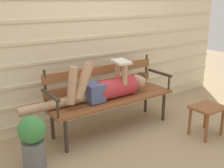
{
  "coord_description": "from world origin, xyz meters",
  "views": [
    {
      "loc": [
        -1.85,
        -2.53,
        1.62
      ],
      "look_at": [
        0.0,
        0.13,
        0.61
      ],
      "focal_mm": 44.04,
      "sensor_mm": 36.0,
      "label": 1
    }
  ],
  "objects": [
    {
      "name": "park_bench",
      "position": [
        -0.0,
        0.2,
        0.47
      ],
      "size": [
        1.67,
        0.49,
        0.85
      ],
      "color": "brown",
      "rests_on": "ground"
    },
    {
      "name": "reclining_person",
      "position": [
        -0.08,
        0.13,
        0.58
      ],
      "size": [
        1.69,
        0.27,
        0.54
      ],
      "color": "#B72D38"
    },
    {
      "name": "potted_plant",
      "position": [
        -1.12,
        -0.13,
        0.3
      ],
      "size": [
        0.27,
        0.27,
        0.55
      ],
      "color": "slate",
      "rests_on": "ground"
    },
    {
      "name": "house_siding",
      "position": [
        0.0,
        0.66,
        1.13
      ],
      "size": [
        5.03,
        0.08,
        2.25
      ],
      "color": "beige",
      "rests_on": "ground"
    },
    {
      "name": "ground_plane",
      "position": [
        0.0,
        0.0,
        0.0
      ],
      "size": [
        12.0,
        12.0,
        0.0
      ],
      "primitive_type": "plane",
      "color": "tan"
    },
    {
      "name": "footstool",
      "position": [
        0.85,
        -0.67,
        0.3
      ],
      "size": [
        0.38,
        0.31,
        0.38
      ],
      "color": "brown",
      "rests_on": "ground"
    }
  ]
}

